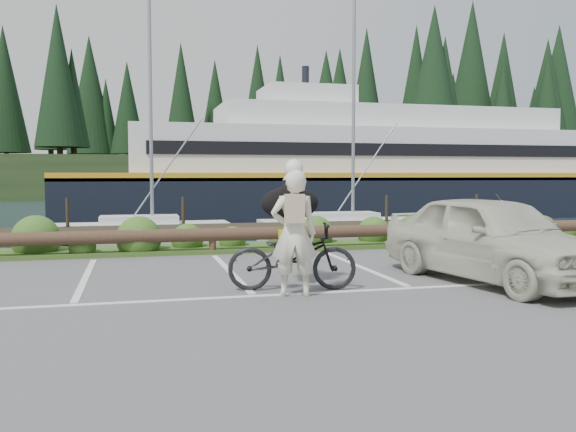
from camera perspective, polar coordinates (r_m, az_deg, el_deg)
name	(u,v)px	position (r m, az deg, el deg)	size (l,w,h in m)	color
ground	(249,291)	(9.68, -3.63, -7.05)	(72.00, 72.00, 0.00)	#4D4D4F
harbor_backdrop	(149,187)	(87.85, -12.85, 2.69)	(170.00, 160.00, 30.00)	#19283E
vegetation_strip	(209,248)	(14.86, -7.40, -3.01)	(34.00, 1.60, 0.10)	#3D5B21
log_rail	(213,254)	(14.17, -7.06, -3.55)	(32.00, 0.30, 0.60)	#443021
bicycle	(292,257)	(9.69, 0.39, -3.83)	(0.71, 2.03, 1.07)	black
cyclist	(294,233)	(9.17, 0.56, -1.63)	(0.70, 0.46, 1.91)	#ECE5C8
dog	(290,203)	(10.26, 0.18, 1.20)	(0.99, 0.48, 0.57)	black
parked_car	(492,238)	(10.98, 18.59, -1.96)	(1.78, 4.43, 1.51)	beige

